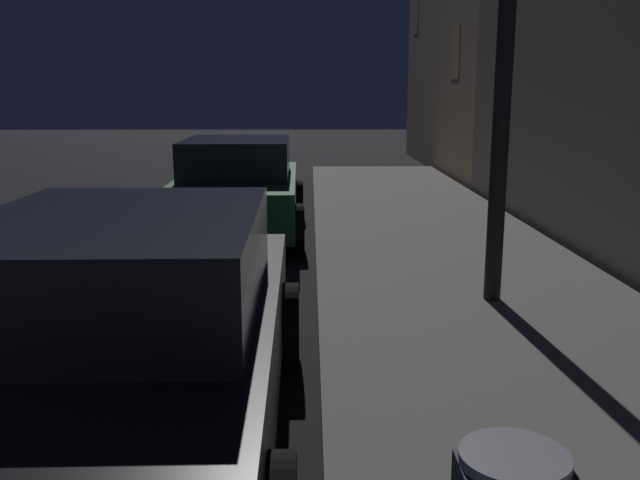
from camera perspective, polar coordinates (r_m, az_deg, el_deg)
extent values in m
cylinder|color=#999EA5|center=(1.29, 15.68, -17.75)|extent=(0.19, 0.19, 0.06)
cube|color=black|center=(4.24, -15.77, -9.52)|extent=(1.83, 4.20, 0.64)
cube|color=#1E2328|center=(4.10, -16.11, -1.76)|extent=(1.59, 2.21, 0.56)
cylinder|color=black|center=(5.74, -21.26, -6.71)|extent=(0.23, 0.66, 0.66)
cylinder|color=black|center=(5.41, -2.92, -7.02)|extent=(0.23, 0.66, 0.66)
cube|color=#19592D|center=(10.44, -6.76, 3.55)|extent=(1.79, 4.10, 0.64)
cube|color=#1E2328|center=(10.41, -6.82, 6.74)|extent=(1.55, 2.19, 0.56)
cylinder|color=black|center=(11.82, -10.43, 3.25)|extent=(0.23, 0.66, 0.66)
cylinder|color=black|center=(11.68, -1.94, 3.34)|extent=(0.23, 0.66, 0.66)
cylinder|color=black|center=(9.36, -12.70, 0.88)|extent=(0.23, 0.66, 0.66)
cylinder|color=black|center=(9.19, -1.98, 0.96)|extent=(0.23, 0.66, 0.66)
cylinder|color=black|center=(6.64, 15.13, 16.91)|extent=(0.16, 0.16, 5.11)
cube|color=#F2D17F|center=(16.90, 11.15, 14.96)|extent=(0.06, 0.90, 1.20)
cube|color=#F2D17F|center=(23.19, 7.99, 17.94)|extent=(0.06, 0.90, 1.20)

